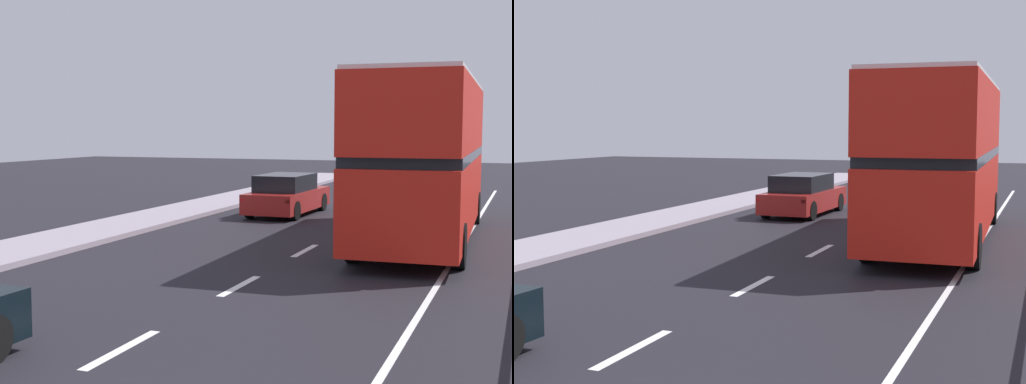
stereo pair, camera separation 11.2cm
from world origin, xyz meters
TOP-DOWN VIEW (x-y plane):
  - lane_paint_markings at (2.21, 8.72)m, footprint 3.68×46.00m
  - double_decker_bus_red at (2.50, 15.25)m, footprint 2.84×10.83m
  - sedan_car_ahead at (-2.79, 19.41)m, footprint 1.86×4.47m

SIDE VIEW (x-z plane):
  - lane_paint_markings at x=2.21m, z-range 0.00..0.01m
  - sedan_car_ahead at x=-2.79m, z-range -0.03..1.38m
  - double_decker_bus_red at x=2.50m, z-range 0.15..4.44m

